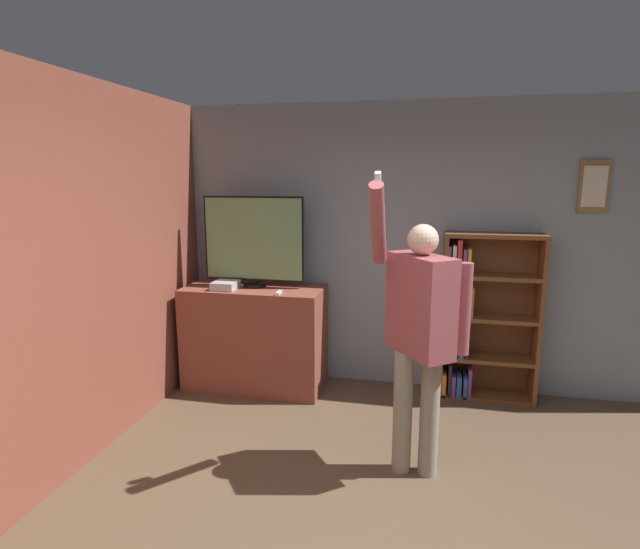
# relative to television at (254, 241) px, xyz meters

# --- Properties ---
(wall_back) EXTENTS (6.24, 0.09, 2.70)m
(wall_back) POSITION_rel_television_xyz_m (1.39, 0.35, -0.08)
(wall_back) COLOR gray
(wall_back) RESTS_ON ground_plane
(wall_side_brick) EXTENTS (0.06, 4.21, 2.70)m
(wall_side_brick) POSITION_rel_television_xyz_m (-0.76, -0.98, -0.08)
(wall_side_brick) COLOR brown
(wall_side_brick) RESTS_ON ground_plane
(tv_ledge) EXTENTS (1.31, 0.61, 0.99)m
(tv_ledge) POSITION_rel_television_xyz_m (0.00, -0.04, -0.93)
(tv_ledge) COLOR brown
(tv_ledge) RESTS_ON ground_plane
(television) EXTENTS (0.97, 0.22, 0.85)m
(television) POSITION_rel_television_xyz_m (0.00, 0.00, 0.00)
(television) COLOR black
(television) RESTS_ON tv_ledge
(game_console) EXTENTS (0.22, 0.24, 0.07)m
(game_console) POSITION_rel_television_xyz_m (-0.23, -0.16, -0.40)
(game_console) COLOR silver
(game_console) RESTS_ON tv_ledge
(remote_loose) EXTENTS (0.05, 0.14, 0.02)m
(remote_loose) POSITION_rel_television_xyz_m (0.31, -0.25, -0.43)
(remote_loose) COLOR white
(remote_loose) RESTS_ON tv_ledge
(bookshelf) EXTENTS (0.86, 0.28, 1.53)m
(bookshelf) POSITION_rel_television_xyz_m (2.08, 0.17, -0.68)
(bookshelf) COLOR brown
(bookshelf) RESTS_ON ground_plane
(person) EXTENTS (0.64, 0.59, 2.05)m
(person) POSITION_rel_television_xyz_m (1.56, -1.20, -0.37)
(person) COLOR gray
(person) RESTS_ON ground_plane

